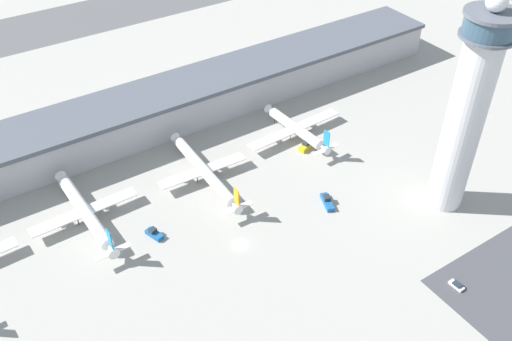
# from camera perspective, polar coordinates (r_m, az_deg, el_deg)

# --- Properties ---
(ground_plane) EXTENTS (1000.00, 1000.00, 0.00)m
(ground_plane) POSITION_cam_1_polar(r_m,az_deg,el_deg) (170.45, -1.60, -7.48)
(ground_plane) COLOR #9E9B93
(terminal_building) EXTENTS (268.44, 25.00, 15.04)m
(terminal_building) POSITION_cam_1_polar(r_m,az_deg,el_deg) (215.28, -11.62, 5.39)
(terminal_building) COLOR #B2B2B7
(terminal_building) RESTS_ON ground
(runway_strip) EXTENTS (402.66, 44.00, 0.01)m
(runway_strip) POSITION_cam_1_polar(r_m,az_deg,el_deg) (315.85, -20.04, 13.39)
(runway_strip) COLOR #515154
(runway_strip) RESTS_ON ground
(control_tower) EXTENTS (15.19, 15.19, 69.87)m
(control_tower) POSITION_cam_1_polar(r_m,az_deg,el_deg) (174.55, 20.38, 5.70)
(control_tower) COLOR silver
(control_tower) RESTS_ON ground
(airplane_gate_bravo) EXTENTS (33.95, 43.13, 12.22)m
(airplane_gate_bravo) POSITION_cam_1_polar(r_m,az_deg,el_deg) (182.56, -16.72, -3.99)
(airplane_gate_bravo) COLOR white
(airplane_gate_bravo) RESTS_ON ground
(airplane_gate_charlie) EXTENTS (31.33, 45.92, 11.81)m
(airplane_gate_charlie) POSITION_cam_1_polar(r_m,az_deg,el_deg) (190.95, -5.21, -0.03)
(airplane_gate_charlie) COLOR white
(airplane_gate_charlie) RESTS_ON ground
(airplane_gate_delta) EXTENTS (40.54, 34.94, 11.77)m
(airplane_gate_delta) POSITION_cam_1_polar(r_m,az_deg,el_deg) (210.90, 4.01, 4.19)
(airplane_gate_delta) COLOR white
(airplane_gate_delta) RESTS_ON ground
(service_truck_catering) EXTENTS (5.09, 8.38, 2.64)m
(service_truck_catering) POSITION_cam_1_polar(r_m,az_deg,el_deg) (184.50, 7.12, -3.10)
(service_truck_catering) COLOR black
(service_truck_catering) RESTS_ON ground
(service_truck_fuel) EXTENTS (8.78, 5.09, 3.20)m
(service_truck_fuel) POSITION_cam_1_polar(r_m,az_deg,el_deg) (207.76, 5.15, 2.57)
(service_truck_fuel) COLOR black
(service_truck_fuel) RESTS_ON ground
(service_truck_baggage) EXTENTS (4.12, 6.46, 2.54)m
(service_truck_baggage) POSITION_cam_1_polar(r_m,az_deg,el_deg) (175.23, -10.15, -6.24)
(service_truck_baggage) COLOR black
(service_truck_baggage) RESTS_ON ground
(car_blue_compact) EXTENTS (2.06, 4.34, 1.39)m
(car_blue_compact) POSITION_cam_1_polar(r_m,az_deg,el_deg) (168.76, 19.42, -10.77)
(car_blue_compact) COLOR black
(car_blue_compact) RESTS_ON ground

